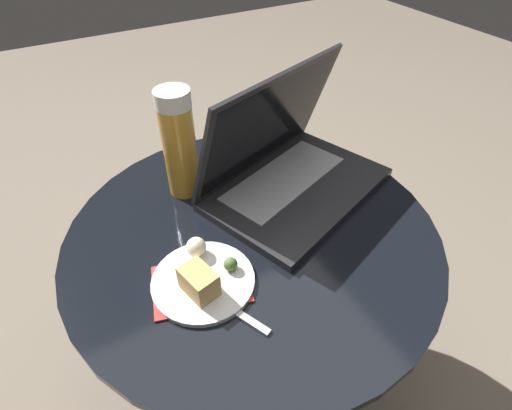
% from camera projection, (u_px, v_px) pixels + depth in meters
% --- Properties ---
extents(ground_plane, '(6.00, 6.00, 0.00)m').
position_uv_depth(ground_plane, '(254.00, 363.00, 1.13)').
color(ground_plane, '#726656').
extents(table, '(0.73, 0.73, 0.53)m').
position_uv_depth(table, '(253.00, 276.00, 0.87)').
color(table, '#9E9EA3').
rests_on(table, ground_plane).
extents(napkin, '(0.19, 0.15, 0.00)m').
position_uv_depth(napkin, '(201.00, 284.00, 0.68)').
color(napkin, '#B7332D').
rests_on(napkin, table).
extents(laptop, '(0.44, 0.37, 0.26)m').
position_uv_depth(laptop, '(288.00, 167.00, 0.85)').
color(laptop, '#232326').
rests_on(laptop, table).
extents(beer_glass, '(0.07, 0.07, 0.23)m').
position_uv_depth(beer_glass, '(179.00, 144.00, 0.80)').
color(beer_glass, gold).
rests_on(beer_glass, table).
extents(snack_plate, '(0.18, 0.18, 0.06)m').
position_uv_depth(snack_plate, '(202.00, 277.00, 0.68)').
color(snack_plate, silver).
rests_on(snack_plate, table).
extents(fork, '(0.09, 0.16, 0.00)m').
position_uv_depth(fork, '(220.00, 302.00, 0.65)').
color(fork, '#B2B2B7').
rests_on(fork, table).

